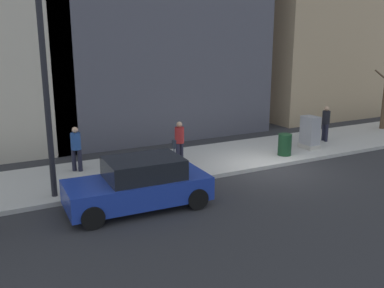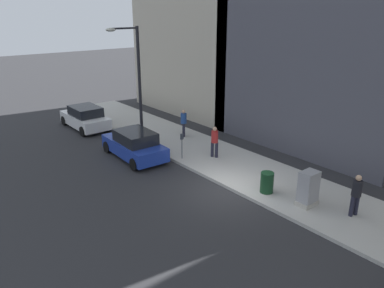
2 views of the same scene
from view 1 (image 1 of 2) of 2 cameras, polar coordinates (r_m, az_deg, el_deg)
name	(u,v)px [view 1 (image 1 of 2)]	position (r m, az deg, el deg)	size (l,w,h in m)	color
ground_plane	(270,169)	(16.81, 10.32, -3.30)	(120.00, 120.00, 0.00)	#2B2B2D
sidewalk	(241,155)	(18.32, 6.49, -1.44)	(4.00, 36.00, 0.15)	#B2AFA8
parked_car_blue	(139,184)	(12.78, -7.03, -5.34)	(2.06, 4.27, 1.52)	#1E389E
parking_meter	(174,154)	(14.91, -2.39, -1.41)	(0.14, 0.10, 1.35)	slate
utility_box	(310,133)	(19.57, 15.45, 1.47)	(0.83, 0.61, 1.43)	#A8A399
streetlamp	(46,71)	(13.01, -18.90, 9.16)	(1.97, 0.32, 6.50)	black
trash_bin	(285,145)	(18.20, 12.27, -0.08)	(0.56, 0.56, 0.90)	#14381E
pedestrian_near_meter	(326,121)	(21.09, 17.41, 2.89)	(0.39, 0.36, 1.66)	#1E1E2D
pedestrian_midblock	(179,140)	(16.53, -1.69, 0.54)	(0.36, 0.37, 1.66)	#1E1E2D
pedestrian_far_corner	(76,146)	(16.13, -15.21, -0.30)	(0.36, 0.36, 1.66)	#1E1E2D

